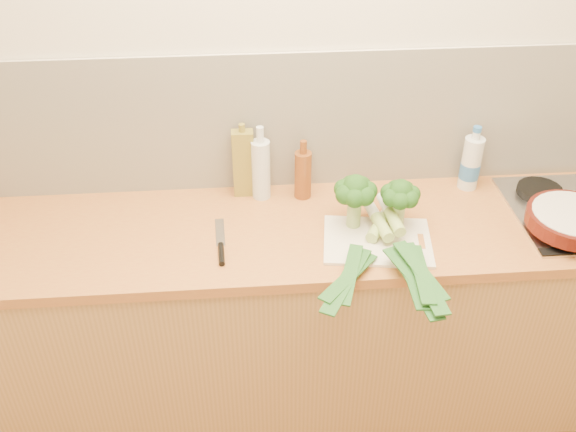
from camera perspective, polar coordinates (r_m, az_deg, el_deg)
name	(u,v)px	position (r m, az deg, el deg)	size (l,w,h in m)	color
room_shell	(310,122)	(2.42, 1.97, 8.39)	(3.50, 3.50, 3.50)	beige
counter	(314,316)	(2.60, 2.36, -8.86)	(3.20, 0.62, 0.90)	#AF8149
chopping_board	(377,241)	(2.25, 7.94, -2.22)	(0.37, 0.27, 0.01)	beige
broccoli_left	(355,192)	(2.23, 6.01, 2.13)	(0.15, 0.15, 0.21)	#90AB64
broccoli_right	(400,195)	(2.25, 9.95, 1.81)	(0.14, 0.14, 0.19)	#90AB64
leek_front	(370,240)	(2.20, 7.31, -2.13)	(0.36, 0.59, 0.04)	white
leek_mid	(391,242)	(2.18, 9.15, -2.28)	(0.15, 0.63, 0.04)	white
leek_back	(402,236)	(2.18, 10.14, -1.79)	(0.12, 0.63, 0.04)	white
chefs_knife	(221,248)	(2.20, -5.98, -2.89)	(0.04, 0.27, 0.02)	silver
skillet	(573,219)	(2.44, 24.03, -0.26)	(0.46, 0.31, 0.05)	#48120C
oil_tin	(243,163)	(2.42, -3.99, 4.74)	(0.08, 0.05, 0.30)	olive
glass_bottle	(261,168)	(2.40, -2.42, 4.25)	(0.07, 0.07, 0.30)	silver
amber_bottle	(303,174)	(2.42, 1.34, 3.77)	(0.06, 0.06, 0.24)	brown
water_bottle	(471,164)	(2.57, 15.93, 4.44)	(0.08, 0.08, 0.24)	silver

